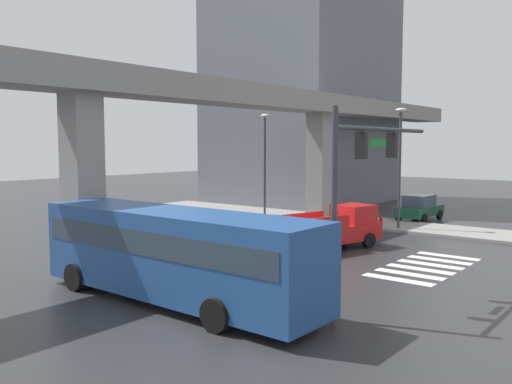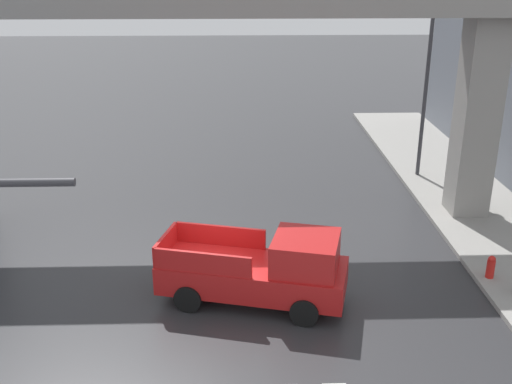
{
  "view_description": "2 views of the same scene",
  "coord_description": "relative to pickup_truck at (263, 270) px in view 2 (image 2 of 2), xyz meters",
  "views": [
    {
      "loc": [
        -21.8,
        -14.38,
        5.11
      ],
      "look_at": [
        -0.47,
        2.62,
        2.7
      ],
      "focal_mm": 37.93,
      "sensor_mm": 36.0,
      "label": 1
    },
    {
      "loc": [
        0.65,
        -15.9,
        9.02
      ],
      "look_at": [
        1.16,
        0.63,
        2.61
      ],
      "focal_mm": 42.92,
      "sensor_mm": 36.0,
      "label": 2
    }
  ],
  "objects": [
    {
      "name": "fire_hydrant",
      "position": [
        6.72,
        0.89,
        -0.56
      ],
      "size": [
        0.24,
        0.24,
        0.85
      ],
      "color": "red",
      "rests_on": "ground"
    },
    {
      "name": "street_lamp_mid_block",
      "position": [
        7.12,
        10.01,
        3.57
      ],
      "size": [
        0.44,
        0.7,
        7.24
      ],
      "color": "#38383D",
      "rests_on": "ground"
    },
    {
      "name": "elevated_overpass",
      "position": [
        -1.31,
        5.9,
        6.27
      ],
      "size": [
        56.61,
        2.42,
        8.4
      ],
      "color": "gray",
      "rests_on": "ground"
    },
    {
      "name": "pickup_truck",
      "position": [
        0.0,
        0.0,
        0.0
      ],
      "size": [
        5.41,
        3.09,
        2.08
      ],
      "color": "red",
      "rests_on": "ground"
    },
    {
      "name": "sidewalk_east",
      "position": [
        8.32,
        3.09,
        -0.91
      ],
      "size": [
        4.0,
        36.0,
        0.15
      ],
      "primitive_type": "cube",
      "color": "gray",
      "rests_on": "ground"
    },
    {
      "name": "ground_plane",
      "position": [
        -1.31,
        1.09,
        -0.99
      ],
      "size": [
        120.0,
        120.0,
        0.0
      ],
      "primitive_type": "plane",
      "color": "#2D2D30"
    }
  ]
}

